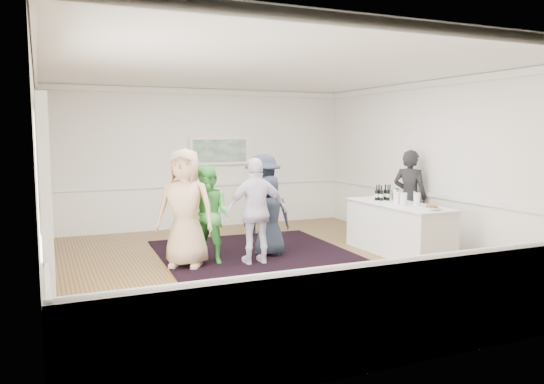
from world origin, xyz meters
name	(u,v)px	position (x,y,z in m)	size (l,w,h in m)	color
floor	(272,265)	(0.00, 0.00, 0.00)	(8.00, 8.00, 0.00)	brown
ceiling	(272,69)	(0.00, 0.00, 3.20)	(7.00, 8.00, 0.02)	white
wall_left	(38,176)	(-3.50, 0.00, 1.60)	(0.02, 8.00, 3.20)	white
wall_right	(441,164)	(3.50, 0.00, 1.60)	(0.02, 8.00, 3.20)	white
wall_back	(203,159)	(0.00, 4.00, 1.60)	(7.00, 0.02, 3.20)	white
wall_front	(442,196)	(0.00, -4.00, 1.60)	(7.00, 0.02, 3.20)	white
wainscoting	(272,236)	(0.00, 0.00, 0.50)	(7.00, 8.00, 1.00)	white
mirror	(40,158)	(-3.45, 1.30, 1.80)	(0.05, 1.25, 1.85)	#EA9644
doorway	(44,207)	(-3.45, -1.90, 1.42)	(0.10, 1.78, 2.56)	white
landscape_painting	(220,151)	(0.40, 3.95, 1.78)	(1.44, 0.06, 0.66)	white
area_rug	(263,258)	(0.04, 0.48, 0.01)	(3.34, 4.38, 0.02)	black
serving_table	(398,229)	(2.45, -0.14, 0.46)	(0.87, 2.28, 0.92)	white
bartender	(410,197)	(3.20, 0.52, 0.93)	(0.68, 0.45, 1.87)	black
guest_tan	(185,208)	(-1.33, 0.48, 0.97)	(0.95, 0.62, 1.94)	tan
guest_green	(209,215)	(-0.91, 0.55, 0.83)	(0.80, 0.63, 1.65)	green
guest_lilac	(256,211)	(-0.19, 0.20, 0.89)	(1.05, 0.44, 1.79)	silver
guest_dark_a	(263,204)	(0.22, 0.91, 0.91)	(1.17, 0.67, 1.82)	#1F2634
guest_dark_b	(258,197)	(0.76, 2.50, 0.83)	(0.61, 0.40, 1.66)	black
guest_navy	(270,216)	(0.25, 0.66, 0.72)	(0.71, 0.46, 1.45)	#1F2634
wine_bottles	(383,192)	(2.48, 0.38, 1.08)	(0.35, 0.21, 0.31)	black
juice_pitchers	(406,198)	(2.44, -0.33, 1.04)	(0.36, 0.36, 0.24)	#7ABC43
ice_bucket	(396,196)	(2.50, 0.02, 1.04)	(0.26, 0.26, 0.24)	silver
nut_bowl	(432,208)	(2.43, -1.03, 0.96)	(0.29, 0.29, 0.08)	white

